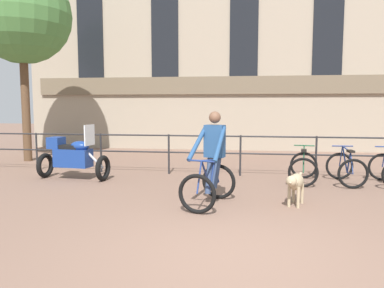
# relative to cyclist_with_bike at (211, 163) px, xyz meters

# --- Properties ---
(ground_plane) EXTENTS (60.00, 60.00, 0.00)m
(ground_plane) POSITION_rel_cyclist_with_bike_xyz_m (0.48, -2.33, -0.76)
(ground_plane) COLOR #7A5B4C
(canal_railing) EXTENTS (15.05, 0.05, 1.05)m
(canal_railing) POSITION_rel_cyclist_with_bike_xyz_m (0.48, 2.87, -0.05)
(canal_railing) COLOR #232326
(canal_railing) RESTS_ON ground_plane
(building_facade) EXTENTS (18.00, 0.72, 10.00)m
(building_facade) POSITION_rel_cyclist_with_bike_xyz_m (0.48, 8.66, 4.21)
(building_facade) COLOR gray
(building_facade) RESTS_ON ground_plane
(cyclist_with_bike) EXTENTS (0.96, 1.31, 1.70)m
(cyclist_with_bike) POSITION_rel_cyclist_with_bike_xyz_m (0.00, 0.00, 0.00)
(cyclist_with_bike) COLOR black
(cyclist_with_bike) RESTS_ON ground_plane
(dog) EXTENTS (0.43, 0.91, 0.61)m
(dog) POSITION_rel_cyclist_with_bike_xyz_m (1.51, 0.08, -0.34)
(dog) COLOR tan
(dog) RESTS_ON ground_plane
(parked_motorcycle) EXTENTS (1.78, 0.82, 1.35)m
(parked_motorcycle) POSITION_rel_cyclist_with_bike_xyz_m (-3.57, 1.82, -0.20)
(parked_motorcycle) COLOR black
(parked_motorcycle) RESTS_ON ground_plane
(parked_bicycle_near_lamp) EXTENTS (0.82, 1.20, 0.86)m
(parked_bicycle_near_lamp) POSITION_rel_cyclist_with_bike_xyz_m (1.96, 2.22, -0.41)
(parked_bicycle_near_lamp) COLOR black
(parked_bicycle_near_lamp) RESTS_ON ground_plane
(parked_bicycle_mid_left) EXTENTS (0.70, 1.13, 0.86)m
(parked_bicycle_mid_left) POSITION_rel_cyclist_with_bike_xyz_m (2.92, 2.21, -0.41)
(parked_bicycle_mid_left) COLOR black
(parked_bicycle_mid_left) RESTS_ON ground_plane
(tree_canalside_left) EXTENTS (3.07, 3.07, 6.20)m
(tree_canalside_left) POSITION_rel_cyclist_with_bike_xyz_m (-6.43, 4.50, 3.87)
(tree_canalside_left) COLOR brown
(tree_canalside_left) RESTS_ON ground_plane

